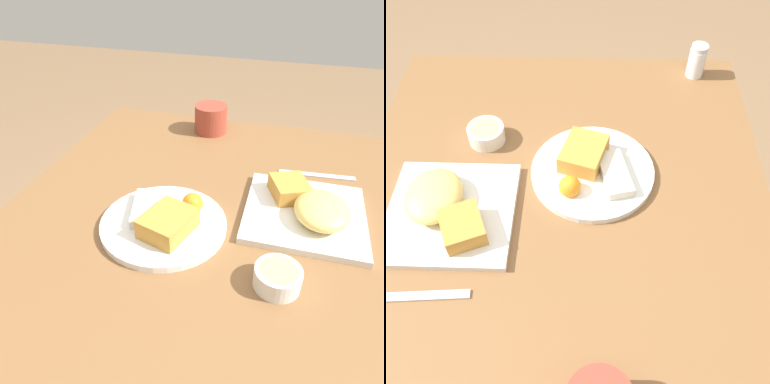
% 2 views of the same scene
% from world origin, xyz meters
% --- Properties ---
extents(ground_plane, '(8.00, 8.00, 0.00)m').
position_xyz_m(ground_plane, '(0.00, 0.00, 0.00)').
color(ground_plane, '#846647').
extents(dining_table, '(0.95, 0.83, 0.77)m').
position_xyz_m(dining_table, '(0.00, 0.00, 0.67)').
color(dining_table, brown).
rests_on(dining_table, ground_plane).
extents(plate_square_near, '(0.24, 0.24, 0.06)m').
position_xyz_m(plate_square_near, '(0.04, -0.21, 0.79)').
color(plate_square_near, white).
rests_on(plate_square_near, dining_table).
extents(plate_oval_far, '(0.25, 0.25, 0.05)m').
position_xyz_m(plate_oval_far, '(-0.08, 0.06, 0.78)').
color(plate_oval_far, white).
rests_on(plate_oval_far, dining_table).
extents(sauce_ramekin, '(0.08, 0.08, 0.04)m').
position_xyz_m(sauce_ramekin, '(-0.17, -0.17, 0.79)').
color(sauce_ramekin, white).
rests_on(sauce_ramekin, dining_table).
extents(salt_shaker, '(0.04, 0.04, 0.08)m').
position_xyz_m(salt_shaker, '(-0.41, 0.31, 0.81)').
color(salt_shaker, white).
rests_on(salt_shaker, dining_table).
extents(butter_knife, '(0.03, 0.18, 0.00)m').
position_xyz_m(butter_knife, '(0.21, -0.23, 0.77)').
color(butter_knife, silver).
rests_on(butter_knife, dining_table).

